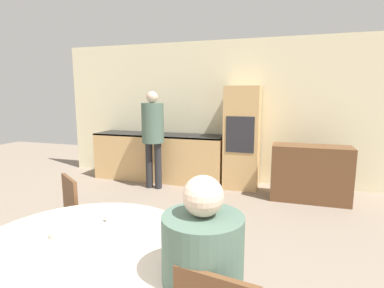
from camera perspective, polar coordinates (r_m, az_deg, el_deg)
wall_back at (r=5.61m, az=8.06°, el=5.98°), size 6.94×0.05×2.60m
kitchen_counter at (r=5.78m, az=-6.29°, el=-2.32°), size 2.49×0.60×0.89m
oven_unit at (r=5.29m, az=9.55°, el=1.22°), size 0.58×0.59×1.77m
sideboard at (r=4.95m, az=21.59°, el=-5.23°), size 1.15×0.45×0.86m
dining_table at (r=2.12m, az=-19.78°, el=-22.12°), size 1.37×1.37×0.73m
chair_far_left at (r=2.98m, az=-23.74°, el=-13.53°), size 0.56×0.56×0.90m
person_seated at (r=1.60m, az=1.72°, el=-25.42°), size 0.40×0.48×1.26m
person_standing at (r=5.16m, az=-7.47°, el=2.76°), size 0.38×0.38×1.68m
cup at (r=1.80m, az=-32.36°, el=-20.06°), size 0.08×0.08×0.10m
bowl_near at (r=2.16m, az=-23.46°, el=-15.27°), size 0.15×0.15×0.04m
salt_shaker at (r=2.25m, az=-15.64°, el=-13.14°), size 0.03×0.03×0.09m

